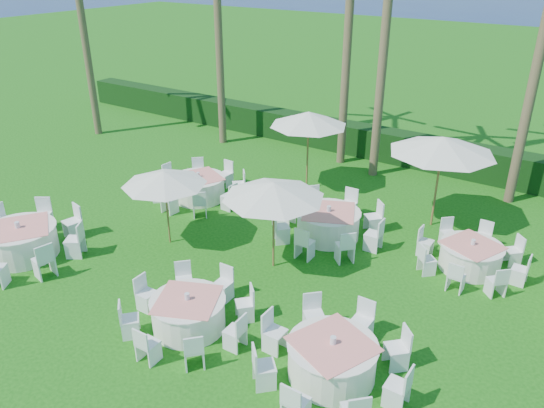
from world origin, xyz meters
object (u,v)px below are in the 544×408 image
Objects in this scene: banquet_table_b at (188,312)px; banquet_table_c at (332,359)px; banquet_table_e at (328,223)px; umbrella_d at (443,145)px; banquet_table_f at (471,256)px; umbrella_c at (309,119)px; umbrella_a at (164,178)px; banquet_table_d at (199,187)px; banquet_table_a at (21,241)px; umbrella_b at (274,190)px.

banquet_table_c is (3.39, 0.43, 0.03)m from banquet_table_b.
banquet_table_e is 4.02m from umbrella_d.
banquet_table_e reaches higher than banquet_table_f.
umbrella_a is at bearing -103.55° from umbrella_c.
umbrella_d is (7.29, 2.51, 2.20)m from banquet_table_d.
umbrella_a is (-3.06, 2.60, 1.64)m from banquet_table_b.
umbrella_b reaches higher than banquet_table_a.
banquet_table_a is 1.11× the size of umbrella_d.
umbrella_c reaches higher than umbrella_a.
umbrella_c reaches higher than banquet_table_e.
banquet_table_c is at bearing -86.65° from umbrella_d.
umbrella_c reaches higher than banquet_table_d.
banquet_table_b is at bearing 1.93° from banquet_table_a.
umbrella_b is 0.85× the size of umbrella_d.
banquet_table_b is at bearing -78.26° from umbrella_c.
banquet_table_d is at bearing -161.03° from umbrella_d.
banquet_table_e reaches higher than banquet_table_c.
umbrella_d is at bearing 69.51° from banquet_table_b.
umbrella_d is (2.79, 4.70, 0.37)m from umbrella_b.
banquet_table_f is at bearing 77.63° from banquet_table_c.
banquet_table_d is (-7.73, 4.97, 0.00)m from banquet_table_c.
umbrella_a is (1.28, -2.81, 1.62)m from banquet_table_d.
umbrella_a is at bearing -138.54° from umbrella_d.
banquet_table_d reaches higher than banquet_table_c.
umbrella_d is at bearing -3.62° from umbrella_c.
umbrella_c is (-2.32, 2.74, 2.13)m from banquet_table_e.
banquet_table_e is 2.93m from umbrella_b.
umbrella_c is (-6.32, 2.20, 2.18)m from banquet_table_f.
banquet_table_a is 5.98m from banquet_table_b.
umbrella_c reaches higher than banquet_table_b.
banquet_table_d is 1.02× the size of umbrella_d.
umbrella_c is 4.67m from umbrella_d.
banquet_table_b is at bearing -93.03° from umbrella_b.
banquet_table_a is 5.84m from banquet_table_d.
umbrella_a reaches higher than banquet_table_b.
banquet_table_e reaches higher than banquet_table_d.
banquet_table_f is 1.07× the size of umbrella_b.
umbrella_c is at bearing 160.84° from banquet_table_f.
banquet_table_a reaches higher than banquet_table_f.
umbrella_d is (6.01, 5.31, 0.58)m from umbrella_a.
banquet_table_a is at bearing -106.32° from banquet_table_d.
umbrella_b reaches higher than banquet_table_d.
banquet_table_a is 1.46× the size of umbrella_a.
umbrella_c is at bearing 46.79° from banquet_table_d.
banquet_table_a is 7.25m from umbrella_b.
banquet_table_e is at bearing 0.77° from banquet_table_d.
umbrella_b is at bearing -69.44° from umbrella_c.
banquet_table_b is at bearing -110.49° from umbrella_d.
banquet_table_d is 3.48m from umbrella_a.
umbrella_a is (-6.45, 2.16, 1.62)m from banquet_table_c.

